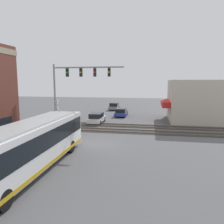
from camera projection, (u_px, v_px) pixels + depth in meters
The scene contains 11 objects.
ground_plane at pixel (98, 145), 20.37m from camera, with size 120.00×120.00×0.00m, color #565659.
shop_building at pixel (196, 101), 32.29m from camera, with size 9.11×8.98×6.08m.
city_bus at pixel (32, 144), 14.24m from camera, with size 12.45×2.59×3.25m.
traffic_signal_gantry at pixel (75, 81), 24.06m from camera, with size 0.42×7.96×7.79m.
crossing_signal at pixel (56, 112), 25.47m from camera, with size 1.41×1.18×3.81m.
rail_track_near at pixel (110, 130), 26.21m from camera, with size 2.60×60.00×0.15m.
rail_track_far at pixel (114, 125), 29.33m from camera, with size 2.60×60.00×0.15m.
parked_car_white at pixel (97, 118), 31.06m from camera, with size 4.45×1.82×1.45m.
parked_car_blue at pixel (121, 112), 37.27m from camera, with size 4.56×1.82×1.36m.
parked_car_grey at pixel (114, 106), 45.67m from camera, with size 4.28×1.82×1.49m.
pedestrian_at_crossing at pixel (65, 123), 26.38m from camera, with size 0.34×0.34×1.76m.
Camera 1 is at (-19.20, -4.82, 5.85)m, focal length 35.00 mm.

